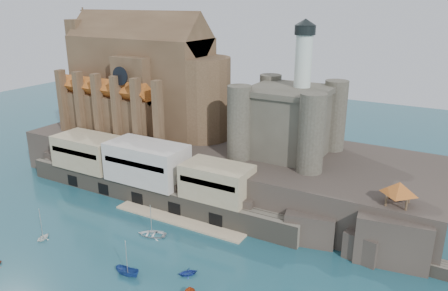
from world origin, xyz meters
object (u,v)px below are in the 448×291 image
at_px(castle_keep, 289,118).
at_px(pavilion, 399,190).
at_px(boat_2, 128,275).
at_px(church, 146,83).

xyz_separation_m(castle_keep, pavilion, (25.92, -15.08, -5.59)).
distance_m(pavilion, boat_2, 47.31).
height_order(castle_keep, boat_2, castle_keep).
distance_m(church, castle_keep, 40.39).
bearing_deg(boat_2, castle_keep, -17.30).
bearing_deg(pavilion, church, 166.52).
relative_size(castle_keep, pavilion, 4.58).
bearing_deg(boat_2, pavilion, -56.50).
bearing_deg(church, pavilion, -13.48).
distance_m(castle_keep, boat_2, 47.35).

